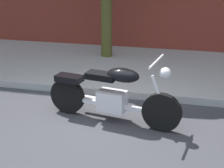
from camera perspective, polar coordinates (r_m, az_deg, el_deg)
ground_plane at (r=5.09m, az=-3.53°, el=-8.29°), size 60.00×60.00×0.00m
sidewalk at (r=7.76m, az=2.78°, el=2.81°), size 24.90×3.26×0.14m
motorcycle at (r=5.23m, az=-0.01°, el=-1.79°), size 2.21×0.77×1.10m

